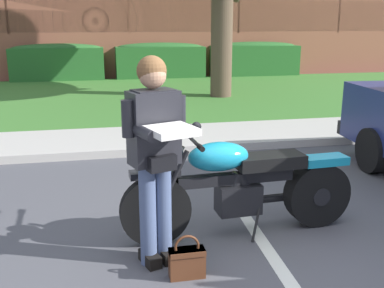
# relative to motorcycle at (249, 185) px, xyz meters

# --- Properties ---
(ground_plane) EXTENTS (140.00, 140.00, 0.00)m
(ground_plane) POSITION_rel_motorcycle_xyz_m (0.12, -0.72, -0.48)
(ground_plane) COLOR #4C4C51
(curb_strip) EXTENTS (60.00, 0.20, 0.12)m
(curb_strip) POSITION_rel_motorcycle_xyz_m (0.12, 2.81, -0.42)
(curb_strip) COLOR #B7B2A8
(curb_strip) RESTS_ON ground
(concrete_walk) EXTENTS (60.00, 1.50, 0.08)m
(concrete_walk) POSITION_rel_motorcycle_xyz_m (0.12, 3.66, -0.44)
(concrete_walk) COLOR #B7B2A8
(concrete_walk) RESTS_ON ground
(grass_lawn) EXTENTS (60.00, 7.47, 0.06)m
(grass_lawn) POSITION_rel_motorcycle_xyz_m (0.12, 8.14, -0.45)
(grass_lawn) COLOR #3D752D
(grass_lawn) RESTS_ON ground
(stall_stripe_1) EXTENTS (0.29, 4.40, 0.01)m
(stall_stripe_1) POSITION_rel_motorcycle_xyz_m (0.05, -0.52, -0.48)
(stall_stripe_1) COLOR silver
(stall_stripe_1) RESTS_ON ground
(motorcycle) EXTENTS (2.24, 0.82, 1.18)m
(motorcycle) POSITION_rel_motorcycle_xyz_m (0.00, 0.00, 0.00)
(motorcycle) COLOR black
(motorcycle) RESTS_ON ground
(rider_person) EXTENTS (0.55, 0.65, 1.70)m
(rider_person) POSITION_rel_motorcycle_xyz_m (-0.92, -0.38, 0.53)
(rider_person) COLOR black
(rider_person) RESTS_ON ground
(handbag) EXTENTS (0.28, 0.13, 0.36)m
(handbag) POSITION_rel_motorcycle_xyz_m (-0.72, -0.66, -0.34)
(handbag) COLOR #562D19
(handbag) RESTS_ON ground
(hedge_left) EXTENTS (3.00, 0.90, 1.24)m
(hedge_left) POSITION_rel_motorcycle_xyz_m (-2.62, 12.01, 0.17)
(hedge_left) COLOR #286028
(hedge_left) RESTS_ON ground
(hedge_center_left) EXTENTS (3.04, 0.90, 1.24)m
(hedge_center_left) POSITION_rel_motorcycle_xyz_m (0.80, 12.01, 0.17)
(hedge_center_left) COLOR #286028
(hedge_center_left) RESTS_ON ground
(hedge_center_right) EXTENTS (3.14, 0.90, 1.24)m
(hedge_center_right) POSITION_rel_motorcycle_xyz_m (4.22, 12.01, 0.17)
(hedge_center_right) COLOR #286028
(hedge_center_right) RESTS_ON ground
(brick_building) EXTENTS (23.27, 11.59, 4.07)m
(brick_building) POSITION_rel_motorcycle_xyz_m (-0.21, 18.11, 1.56)
(brick_building) COLOR #93513D
(brick_building) RESTS_ON ground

